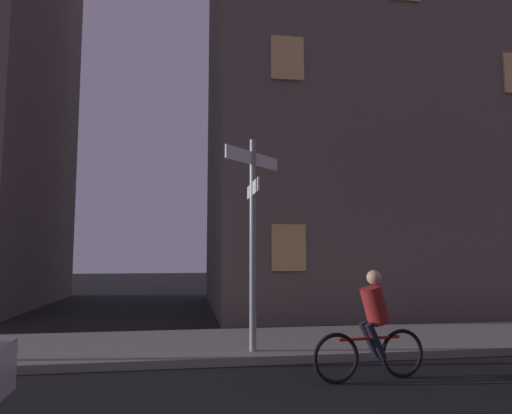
{
  "coord_description": "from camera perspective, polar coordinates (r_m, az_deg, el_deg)",
  "views": [
    {
      "loc": [
        -0.52,
        -2.35,
        1.88
      ],
      "look_at": [
        0.8,
        6.14,
        2.73
      ],
      "focal_mm": 31.89,
      "sensor_mm": 36.0,
      "label": 1
    }
  ],
  "objects": [
    {
      "name": "sidewalk_kerb",
      "position": [
        9.31,
        -5.74,
        -16.87
      ],
      "size": [
        40.0,
        2.89,
        0.14
      ],
      "primitive_type": "cube",
      "color": "gray",
      "rests_on": "ground_plane"
    },
    {
      "name": "signpost",
      "position": [
        8.26,
        -0.39,
        -2.05
      ],
      "size": [
        1.13,
        1.35,
        3.81
      ],
      "color": "gray",
      "rests_on": "sidewalk_kerb"
    },
    {
      "name": "cyclist",
      "position": [
        7.19,
        14.38,
        -14.57
      ],
      "size": [
        1.81,
        0.38,
        1.61
      ],
      "color": "black",
      "rests_on": "ground_plane"
    },
    {
      "name": "building_right_block",
      "position": [
        18.37,
        17.31,
        13.5
      ],
      "size": [
        13.76,
        8.14,
        15.68
      ],
      "color": "#6B6056",
      "rests_on": "ground_plane"
    }
  ]
}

